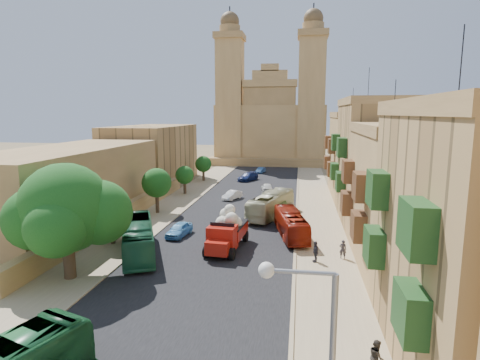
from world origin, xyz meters
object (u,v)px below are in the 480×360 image
(street_tree_c, at_px, (185,175))
(bus_green_north, at_px, (138,238))
(ficus_tree, at_px, (67,211))
(street_tree_a, at_px, (111,208))
(car_cream, at_px, (281,203))
(pedestrian_b, at_px, (377,357))
(pedestrian_c, at_px, (315,252))
(car_blue_a, at_px, (179,230))
(pedestrian_a, at_px, (343,249))
(red_truck, at_px, (227,231))
(street_tree_d, at_px, (203,164))
(car_dkblue, at_px, (248,177))
(bus_cream_east, at_px, (271,205))
(church, at_px, (271,124))
(car_blue_b, at_px, (261,170))
(car_white_a, at_px, (232,195))
(bus_red_east, at_px, (291,224))
(olive_pickup, at_px, (279,209))
(street_tree_b, at_px, (157,183))
(car_white_b, at_px, (267,187))

(street_tree_c, xyz_separation_m, bus_green_north, (3.50, -26.31, -1.39))
(ficus_tree, xyz_separation_m, street_tree_a, (-0.58, 7.99, -1.72))
(ficus_tree, distance_m, street_tree_c, 32.08)
(street_tree_c, distance_m, car_cream, 16.85)
(bus_green_north, xyz_separation_m, pedestrian_b, (17.50, -13.85, -0.61))
(pedestrian_c, bearing_deg, car_blue_a, -127.42)
(street_tree_c, xyz_separation_m, pedestrian_a, (20.99, -24.89, -2.02))
(red_truck, height_order, pedestrian_a, red_truck)
(street_tree_d, xyz_separation_m, car_dkblue, (7.99, 1.22, -2.30))
(bus_cream_east, bearing_deg, pedestrian_a, 134.78)
(church, bearing_deg, pedestrian_a, -80.76)
(bus_cream_east, xyz_separation_m, pedestrian_a, (6.99, -13.12, -0.61))
(car_cream, bearing_deg, pedestrian_a, 90.02)
(bus_green_north, relative_size, bus_cream_east, 1.02)
(street_tree_d, xyz_separation_m, car_blue_b, (9.36, 11.04, -2.45))
(car_blue_b, bearing_deg, car_white_a, -82.83)
(street_tree_c, distance_m, bus_red_east, 25.40)
(street_tree_c, relative_size, pedestrian_b, 2.54)
(street_tree_a, distance_m, bus_cream_east, 18.69)
(red_truck, bearing_deg, olive_pickup, 72.85)
(ficus_tree, relative_size, pedestrian_a, 5.30)
(red_truck, xyz_separation_m, bus_green_north, (-7.40, -2.35, -0.27))
(street_tree_b, distance_m, street_tree_d, 24.01)
(car_white_b, bearing_deg, olive_pickup, 90.68)
(bus_green_north, distance_m, car_blue_b, 49.70)
(ficus_tree, xyz_separation_m, bus_red_east, (15.92, 12.75, -3.85))
(street_tree_d, xyz_separation_m, pedestrian_a, (20.99, -36.89, -2.21))
(bus_red_east, distance_m, car_dkblue, 33.57)
(pedestrian_c, bearing_deg, olive_pickup, 178.39)
(bus_cream_east, height_order, pedestrian_a, bus_cream_east)
(street_tree_a, distance_m, pedestrian_a, 21.16)
(bus_green_north, xyz_separation_m, bus_red_east, (13.00, 7.06, -0.20))
(car_blue_a, relative_size, car_blue_b, 1.12)
(street_tree_a, height_order, street_tree_b, street_tree_b)
(pedestrian_b, bearing_deg, car_white_b, 8.02)
(street_tree_c, relative_size, pedestrian_c, 2.40)
(car_white_a, bearing_deg, car_blue_b, 108.34)
(car_blue_a, xyz_separation_m, pedestrian_b, (15.51, -19.30, 0.17))
(church, distance_m, car_dkblue, 30.75)
(church, relative_size, street_tree_b, 6.55)
(bus_red_east, bearing_deg, street_tree_b, -35.30)
(street_tree_d, relative_size, bus_green_north, 0.44)
(street_tree_c, xyz_separation_m, car_cream, (15.00, -7.38, -2.14))
(church, distance_m, red_truck, 67.03)
(car_dkblue, bearing_deg, bus_cream_east, -51.99)
(bus_red_east, bearing_deg, car_dkblue, -86.90)
(car_blue_a, distance_m, pedestrian_c, 14.16)
(ficus_tree, relative_size, bus_red_east, 0.96)
(car_white_b, bearing_deg, street_tree_b, 42.07)
(street_tree_c, distance_m, red_truck, 26.35)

